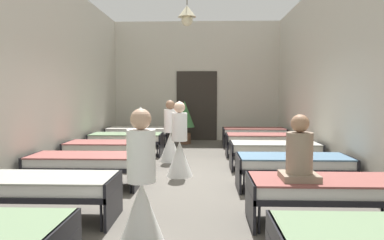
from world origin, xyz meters
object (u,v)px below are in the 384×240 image
object	(u,v)px
bed_right_row_4	(262,139)
bed_right_row_5	(254,132)
nurse_far_aisle	(180,150)
nurse_mid_aisle	(170,139)
bed_left_row_2	(85,162)
bed_left_row_3	(110,148)
bed_left_row_5	(138,132)
patient_seated_primary	(299,156)
bed_left_row_4	(126,139)
nurse_near_aisle	(142,198)
bed_right_row_2	(293,164)
bed_left_row_1	(41,187)
bed_right_row_1	(326,189)
bed_right_row_3	(275,149)
potted_plant	(185,117)

from	to	relation	value
bed_right_row_4	bed_right_row_5	distance (m)	1.68
bed_right_row_5	nurse_far_aisle	bearing A→B (deg)	-115.70
bed_right_row_5	nurse_mid_aisle	world-z (taller)	nurse_mid_aisle
bed_left_row_2	bed_left_row_3	size ratio (longest dim) A/B	1.00
bed_left_row_3	bed_right_row_4	bearing A→B (deg)	25.14
bed_left_row_5	nurse_far_aisle	size ratio (longest dim) A/B	1.28
bed_left_row_3	patient_seated_primary	world-z (taller)	patient_seated_primary
bed_left_row_4	nurse_near_aisle	bearing A→B (deg)	-76.26
bed_right_row_2	bed_right_row_5	xyz separation A→B (m)	(0.00, 5.05, 0.00)
bed_left_row_1	nurse_near_aisle	size ratio (longest dim) A/B	1.28
bed_left_row_4	bed_right_row_5	size ratio (longest dim) A/B	1.00
bed_right_row_1	bed_left_row_2	world-z (taller)	same
nurse_mid_aisle	bed_left_row_3	bearing A→B (deg)	34.17
bed_right_row_2	bed_right_row_3	size ratio (longest dim) A/B	1.00
bed_left_row_2	patient_seated_primary	size ratio (longest dim) A/B	2.37
bed_right_row_2	bed_left_row_5	bearing A→B (deg)	125.39
bed_left_row_3	nurse_far_aisle	size ratio (longest dim) A/B	1.28
bed_right_row_2	bed_left_row_3	bearing A→B (deg)	154.86
bed_right_row_3	nurse_far_aisle	xyz separation A→B (m)	(-2.00, -0.78, 0.09)
bed_left_row_3	bed_left_row_4	world-z (taller)	same
nurse_mid_aisle	potted_plant	xyz separation A→B (m)	(0.16, 3.11, 0.34)
bed_right_row_2	bed_right_row_4	size ratio (longest dim) A/B	1.00
bed_right_row_2	bed_left_row_5	world-z (taller)	same
bed_right_row_2	bed_right_row_5	distance (m)	5.05
bed_left_row_4	nurse_near_aisle	xyz separation A→B (m)	(1.42, -5.82, 0.09)
bed_left_row_3	potted_plant	size ratio (longest dim) A/B	1.36
nurse_mid_aisle	bed_left_row_5	bearing A→B (deg)	-62.39
bed_right_row_4	nurse_near_aisle	xyz separation A→B (m)	(-2.16, -5.82, 0.09)
patient_seated_primary	bed_left_row_3	bearing A→B (deg)	133.31
bed_left_row_5	bed_right_row_3	bearing A→B (deg)	-43.18
nurse_mid_aisle	nurse_far_aisle	distance (m)	1.63
potted_plant	bed_left_row_2	bearing A→B (deg)	-104.23
bed_left_row_1	bed_left_row_2	distance (m)	1.68
bed_left_row_1	potted_plant	xyz separation A→B (m)	(1.42, 7.28, 0.43)
bed_left_row_2	bed_right_row_3	distance (m)	3.96
nurse_near_aisle	bed_left_row_2	bearing A→B (deg)	-18.25
bed_left_row_2	nurse_mid_aisle	size ratio (longest dim) A/B	1.28
bed_left_row_5	nurse_far_aisle	distance (m)	4.44
bed_right_row_5	bed_left_row_1	bearing A→B (deg)	-118.05
potted_plant	patient_seated_primary	bearing A→B (deg)	-76.12
bed_left_row_5	potted_plant	xyz separation A→B (m)	(1.42, 0.55, 0.43)
bed_left_row_3	bed_left_row_4	distance (m)	1.68
bed_right_row_2	bed_right_row_1	bearing A→B (deg)	-90.00
nurse_mid_aisle	potted_plant	world-z (taller)	nurse_mid_aisle
bed_right_row_3	bed_right_row_4	bearing A→B (deg)	90.00
bed_right_row_4	nurse_near_aisle	size ratio (longest dim) A/B	1.28
bed_right_row_1	bed_left_row_5	bearing A→B (deg)	118.05
bed_right_row_1	bed_left_row_4	bearing A→B (deg)	125.39
bed_right_row_2	potted_plant	bearing A→B (deg)	111.15
bed_left_row_1	bed_right_row_4	distance (m)	6.19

